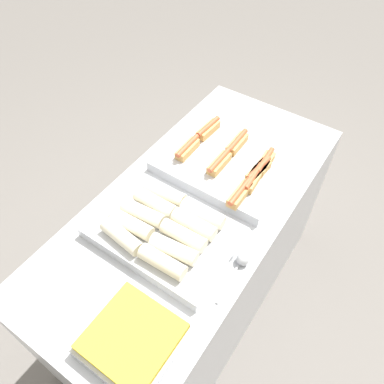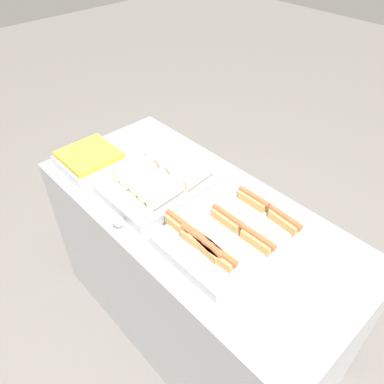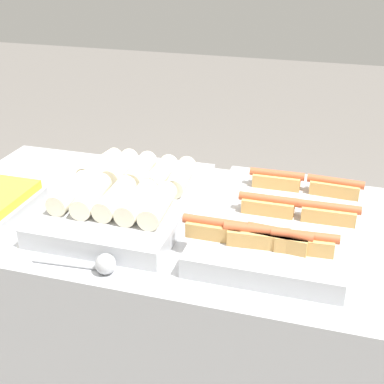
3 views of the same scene
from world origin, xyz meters
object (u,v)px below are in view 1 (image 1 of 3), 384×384
Objects in this scene: serving_spoon_near at (241,262)px; tray_side_front at (133,339)px; tray_wraps at (164,230)px; tray_hotdogs at (224,166)px.

tray_side_front is at bearing 162.10° from serving_spoon_near.
tray_wraps reaches higher than serving_spoon_near.
tray_wraps is 1.95× the size of tray_side_front.
tray_hotdogs reaches higher than tray_side_front.
tray_wraps is 0.39m from tray_side_front.
tray_side_front is (-0.36, -0.16, -0.01)m from tray_wraps.
tray_hotdogs is 0.45m from serving_spoon_near.
tray_side_front is (-0.77, -0.15, 0.00)m from tray_hotdogs.
tray_side_front is at bearing -156.42° from tray_wraps.
tray_hotdogs is at bearing 38.64° from serving_spoon_near.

